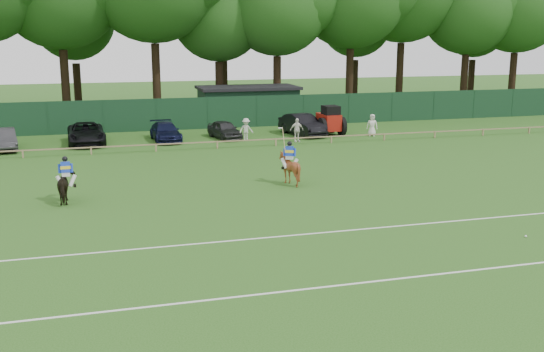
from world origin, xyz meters
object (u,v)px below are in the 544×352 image
object	(u,v)px
horse_dark	(67,186)
sedan_navy	(166,132)
spectator_right	(372,125)
hatch_grey	(225,130)
sedan_grey	(3,139)
spectator_left	(246,130)
suv_black	(86,133)
tractor	(329,121)
estate_black	(302,125)
spectator_mid	(297,130)
utility_shed	(248,104)
horse_chestnut	(289,168)
polo_ball	(526,236)

from	to	relation	value
horse_dark	sedan_navy	bearing A→B (deg)	-114.37
sedan_navy	spectator_right	world-z (taller)	spectator_right
horse_dark	sedan_navy	xyz separation A→B (m)	(6.15, 15.68, -0.11)
sedan_navy	hatch_grey	size ratio (longest dim) A/B	1.18
sedan_grey	spectator_right	bearing A→B (deg)	-12.69
spectator_left	suv_black	bearing A→B (deg)	164.93
sedan_grey	tractor	bearing A→B (deg)	-9.80
estate_black	spectator_mid	distance (m)	3.05
suv_black	utility_shed	bearing A→B (deg)	28.43
utility_shed	hatch_grey	bearing A→B (deg)	-114.59
spectator_right	tractor	bearing A→B (deg)	178.54
hatch_grey	utility_shed	world-z (taller)	utility_shed
horse_dark	estate_black	distance (m)	22.48
horse_chestnut	spectator_left	world-z (taller)	horse_chestnut
suv_black	estate_black	xyz separation A→B (m)	(15.46, -0.28, 0.05)
spectator_mid	sedan_navy	bearing A→B (deg)	159.94
sedan_grey	polo_ball	size ratio (longest dim) A/B	46.77
spectator_left	polo_ball	size ratio (longest dim) A/B	17.71
horse_chestnut	spectator_mid	size ratio (longest dim) A/B	0.97
hatch_grey	tractor	world-z (taller)	tractor
horse_chestnut	polo_ball	distance (m)	12.14
estate_black	sedan_navy	bearing A→B (deg)	167.61
sedan_grey	polo_ball	bearing A→B (deg)	-60.02
sedan_grey	tractor	distance (m)	22.56
estate_black	horse_chestnut	bearing A→B (deg)	-122.39
sedan_navy	spectator_right	size ratio (longest dim) A/B	2.74
spectator_mid	polo_ball	xyz separation A→B (m)	(1.58, -22.67, -0.78)
horse_chestnut	spectator_left	distance (m)	13.45
horse_chestnut	spectator_mid	world-z (taller)	spectator_mid
spectator_left	spectator_mid	xyz separation A→B (m)	(3.31, -1.34, 0.03)
suv_black	polo_ball	xyz separation A→B (m)	(15.70, -25.69, -0.68)
spectator_left	spectator_right	size ratio (longest dim) A/B	0.99
hatch_grey	spectator_left	distance (m)	1.93
sedan_navy	spectator_right	distance (m)	15.04
spectator_mid	tractor	world-z (taller)	tractor
horse_dark	utility_shed	world-z (taller)	utility_shed
sedan_grey	polo_ball	distance (m)	32.42
spectator_right	tractor	world-z (taller)	tractor
suv_black	hatch_grey	world-z (taller)	suv_black
horse_dark	estate_black	xyz separation A→B (m)	(16.24, 15.54, 0.02)
horse_dark	estate_black	bearing A→B (deg)	-139.24
estate_black	spectator_mid	size ratio (longest dim) A/B	2.86
polo_ball	tractor	world-z (taller)	tractor
hatch_grey	spectator_right	world-z (taller)	spectator_right
polo_ball	sedan_grey	bearing A→B (deg)	130.06
sedan_navy	spectator_left	xyz separation A→B (m)	(5.45, -1.54, 0.15)
tractor	horse_chestnut	bearing A→B (deg)	-120.40
sedan_navy	utility_shed	size ratio (longest dim) A/B	0.53
hatch_grey	polo_ball	size ratio (longest dim) A/B	41.63
suv_black	spectator_left	distance (m)	10.94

